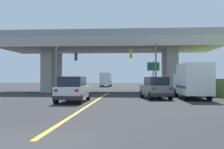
{
  "coord_description": "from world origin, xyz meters",
  "views": [
    {
      "loc": [
        2.89,
        -7.69,
        1.85
      ],
      "look_at": [
        1.29,
        15.6,
        2.23
      ],
      "focal_mm": 42.5,
      "sensor_mm": 36.0,
      "label": 1
    }
  ],
  "objects_px": {
    "suv_crossing": "(156,88)",
    "highway_sign": "(153,69)",
    "box_truck": "(192,81)",
    "suv_lead": "(73,89)",
    "semi_truck_distant": "(106,79)",
    "traffic_signal_nearside": "(147,62)",
    "traffic_signal_farside": "(63,64)"
  },
  "relations": [
    {
      "from": "traffic_signal_farside",
      "to": "highway_sign",
      "type": "height_order",
      "value": "traffic_signal_farside"
    },
    {
      "from": "traffic_signal_nearside",
      "to": "semi_truck_distant",
      "type": "height_order",
      "value": "traffic_signal_nearside"
    },
    {
      "from": "box_truck",
      "to": "traffic_signal_farside",
      "type": "bearing_deg",
      "value": 155.7
    },
    {
      "from": "box_truck",
      "to": "traffic_signal_nearside",
      "type": "xyz_separation_m",
      "value": [
        -3.67,
        6.45,
        2.14
      ]
    },
    {
      "from": "suv_crossing",
      "to": "highway_sign",
      "type": "bearing_deg",
      "value": 75.3
    },
    {
      "from": "highway_sign",
      "to": "traffic_signal_farside",
      "type": "bearing_deg",
      "value": -158.34
    },
    {
      "from": "traffic_signal_nearside",
      "to": "semi_truck_distant",
      "type": "bearing_deg",
      "value": 103.96
    },
    {
      "from": "box_truck",
      "to": "highway_sign",
      "type": "distance_m",
      "value": 10.93
    },
    {
      "from": "suv_lead",
      "to": "semi_truck_distant",
      "type": "height_order",
      "value": "semi_truck_distant"
    },
    {
      "from": "highway_sign",
      "to": "suv_crossing",
      "type": "bearing_deg",
      "value": -93.88
    },
    {
      "from": "suv_lead",
      "to": "suv_crossing",
      "type": "bearing_deg",
      "value": 30.84
    },
    {
      "from": "box_truck",
      "to": "traffic_signal_farside",
      "type": "xyz_separation_m",
      "value": [
        -13.61,
        6.15,
        1.94
      ]
    },
    {
      "from": "suv_crossing",
      "to": "traffic_signal_farside",
      "type": "xyz_separation_m",
      "value": [
        -10.28,
        6.23,
        2.59
      ]
    },
    {
      "from": "traffic_signal_farside",
      "to": "semi_truck_distant",
      "type": "xyz_separation_m",
      "value": [
        2.24,
        31.29,
        -1.91
      ]
    },
    {
      "from": "traffic_signal_nearside",
      "to": "semi_truck_distant",
      "type": "distance_m",
      "value": 32.0
    },
    {
      "from": "suv_lead",
      "to": "traffic_signal_farside",
      "type": "distance_m",
      "value": 11.17
    },
    {
      "from": "suv_crossing",
      "to": "semi_truck_distant",
      "type": "bearing_deg",
      "value": 91.29
    },
    {
      "from": "box_truck",
      "to": "traffic_signal_nearside",
      "type": "relative_size",
      "value": 1.12
    },
    {
      "from": "traffic_signal_nearside",
      "to": "highway_sign",
      "type": "bearing_deg",
      "value": 75.4
    },
    {
      "from": "suv_crossing",
      "to": "suv_lead",
      "type": "bearing_deg",
      "value": -159.98
    },
    {
      "from": "traffic_signal_nearside",
      "to": "highway_sign",
      "type": "relative_size",
      "value": 1.43
    },
    {
      "from": "traffic_signal_farside",
      "to": "semi_truck_distant",
      "type": "height_order",
      "value": "traffic_signal_farside"
    },
    {
      "from": "suv_crossing",
      "to": "highway_sign",
      "type": "height_order",
      "value": "highway_sign"
    },
    {
      "from": "suv_crossing",
      "to": "highway_sign",
      "type": "xyz_separation_m",
      "value": [
        0.72,
        10.6,
        2.07
      ]
    },
    {
      "from": "traffic_signal_nearside",
      "to": "traffic_signal_farside",
      "type": "relative_size",
      "value": 1.03
    },
    {
      "from": "box_truck",
      "to": "traffic_signal_farside",
      "type": "distance_m",
      "value": 15.06
    },
    {
      "from": "suv_crossing",
      "to": "traffic_signal_farside",
      "type": "height_order",
      "value": "traffic_signal_farside"
    },
    {
      "from": "box_truck",
      "to": "highway_sign",
      "type": "relative_size",
      "value": 1.61
    },
    {
      "from": "suv_crossing",
      "to": "box_truck",
      "type": "relative_size",
      "value": 0.69
    },
    {
      "from": "box_truck",
      "to": "traffic_signal_nearside",
      "type": "distance_m",
      "value": 7.72
    },
    {
      "from": "box_truck",
      "to": "suv_lead",
      "type": "bearing_deg",
      "value": -157.74
    },
    {
      "from": "suv_crossing",
      "to": "highway_sign",
      "type": "distance_m",
      "value": 10.82
    }
  ]
}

